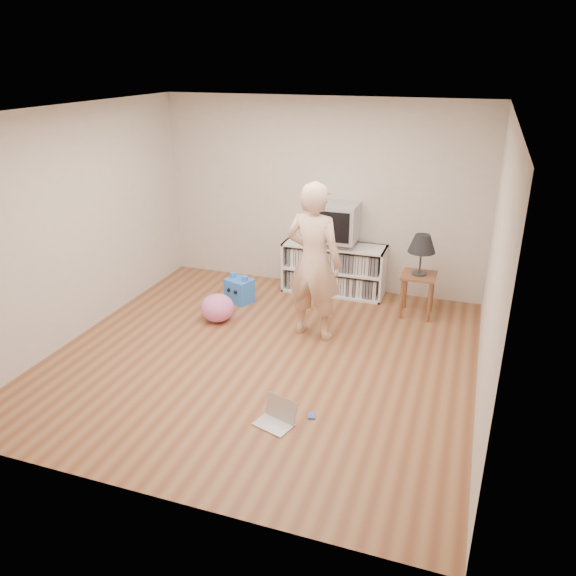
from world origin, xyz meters
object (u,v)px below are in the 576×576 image
(crt_tv, at_px, (335,222))
(person, at_px, (314,262))
(table_lamp, at_px, (422,244))
(laptop, at_px, (277,417))
(media_unit, at_px, (334,268))
(side_table, at_px, (418,284))
(plush_blue, at_px, (239,290))
(plush_pink, at_px, (217,308))
(dvd_deck, at_px, (335,242))

(crt_tv, bearing_deg, person, -85.90)
(table_lamp, height_order, laptop, table_lamp)
(media_unit, relative_size, table_lamp, 2.72)
(media_unit, distance_m, side_table, 1.25)
(media_unit, height_order, side_table, media_unit)
(table_lamp, bearing_deg, side_table, 0.00)
(media_unit, bearing_deg, side_table, -18.03)
(side_table, bearing_deg, plush_blue, -171.32)
(table_lamp, xyz_separation_m, plush_pink, (-2.32, -0.99, -0.77))
(media_unit, relative_size, crt_tv, 2.33)
(person, distance_m, plush_pink, 1.44)
(crt_tv, xyz_separation_m, person, (0.10, -1.33, -0.10))
(person, bearing_deg, media_unit, -76.63)
(media_unit, bearing_deg, person, -85.96)
(person, bearing_deg, plush_blue, -17.65)
(laptop, bearing_deg, dvd_deck, 112.74)
(plush_pink, bearing_deg, plush_blue, 88.41)
(plush_blue, distance_m, plush_pink, 0.64)
(side_table, relative_size, plush_blue, 1.35)
(dvd_deck, bearing_deg, media_unit, 90.00)
(crt_tv, bearing_deg, dvd_deck, 90.00)
(laptop, distance_m, plush_pink, 2.25)
(dvd_deck, xyz_separation_m, plush_blue, (-1.11, -0.72, -0.57))
(dvd_deck, bearing_deg, table_lamp, -17.34)
(side_table, distance_m, table_lamp, 0.53)
(dvd_deck, distance_m, plush_blue, 1.44)
(crt_tv, bearing_deg, side_table, -17.20)
(media_unit, bearing_deg, dvd_deck, -90.00)
(person, bearing_deg, crt_tv, -76.57)
(media_unit, distance_m, plush_blue, 1.35)
(person, height_order, plush_blue, person)
(person, height_order, plush_pink, person)
(laptop, bearing_deg, table_lamp, 89.25)
(person, relative_size, plush_blue, 4.52)
(dvd_deck, relative_size, person, 0.24)
(crt_tv, relative_size, plush_pink, 1.46)
(dvd_deck, relative_size, side_table, 0.82)
(table_lamp, bearing_deg, person, -138.40)
(crt_tv, xyz_separation_m, plush_pink, (-1.13, -1.35, -0.85))
(table_lamp, xyz_separation_m, person, (-1.09, -0.97, -0.02))
(side_table, relative_size, person, 0.30)
(table_lamp, bearing_deg, crt_tv, 162.80)
(media_unit, relative_size, person, 0.76)
(media_unit, height_order, dvd_deck, dvd_deck)
(side_table, bearing_deg, dvd_deck, 162.66)
(side_table, distance_m, plush_blue, 2.34)
(side_table, relative_size, plush_pink, 1.34)
(side_table, xyz_separation_m, plush_blue, (-2.30, -0.35, -0.25))
(crt_tv, distance_m, person, 1.34)
(media_unit, distance_m, laptop, 3.14)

